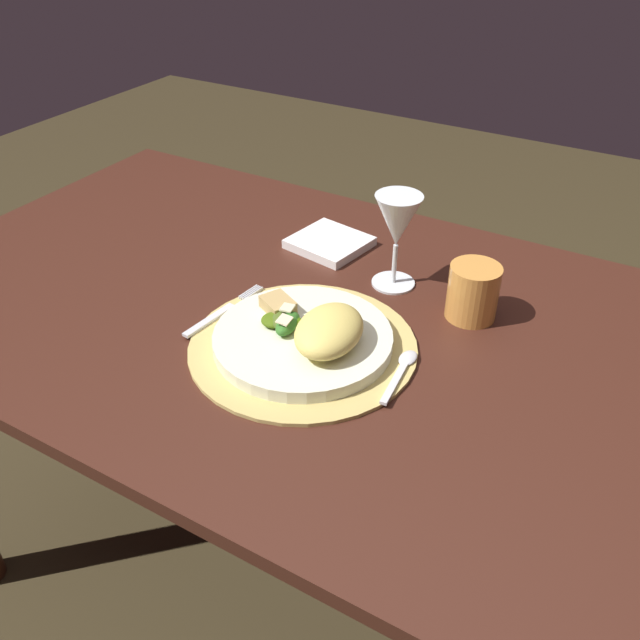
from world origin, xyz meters
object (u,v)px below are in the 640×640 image
(fork, at_px, (220,313))
(napkin, at_px, (330,243))
(dining_table, at_px, (322,380))
(spoon, at_px, (403,367))
(amber_tumbler, at_px, (473,292))
(wine_glass, at_px, (397,224))
(dinner_plate, at_px, (303,339))

(fork, distance_m, napkin, 0.29)
(dining_table, relative_size, napkin, 11.55)
(dining_table, xyz_separation_m, spoon, (0.17, -0.06, 0.14))
(fork, xyz_separation_m, amber_tumbler, (0.34, 0.20, 0.04))
(napkin, height_order, wine_glass, wine_glass)
(dinner_plate, relative_size, napkin, 2.07)
(dinner_plate, bearing_deg, amber_tumbler, 48.17)
(spoon, height_order, napkin, napkin)
(dining_table, relative_size, wine_glass, 9.14)
(dinner_plate, height_order, amber_tumbler, amber_tumbler)
(dining_table, height_order, dinner_plate, dinner_plate)
(wine_glass, height_order, amber_tumbler, wine_glass)
(dining_table, distance_m, amber_tumbler, 0.29)
(dinner_plate, bearing_deg, dining_table, 100.61)
(fork, bearing_deg, dining_table, 30.51)
(dinner_plate, relative_size, wine_glass, 1.64)
(fork, height_order, wine_glass, wine_glass)
(spoon, distance_m, wine_glass, 0.26)
(amber_tumbler, bearing_deg, napkin, 164.37)
(fork, height_order, amber_tumbler, amber_tumbler)
(dining_table, xyz_separation_m, dinner_plate, (0.02, -0.08, 0.14))
(amber_tumbler, bearing_deg, wine_glass, 169.95)
(spoon, bearing_deg, dining_table, 159.86)
(fork, relative_size, amber_tumbler, 1.94)
(dining_table, bearing_deg, wine_glass, 69.98)
(spoon, relative_size, napkin, 0.98)
(dinner_plate, bearing_deg, spoon, 8.44)
(spoon, relative_size, amber_tumbler, 1.42)
(dinner_plate, xyz_separation_m, amber_tumbler, (0.18, 0.20, 0.03))
(wine_glass, xyz_separation_m, amber_tumbler, (0.15, -0.03, -0.07))
(dinner_plate, xyz_separation_m, fork, (-0.15, 0.00, -0.01))
(spoon, xyz_separation_m, napkin, (-0.27, 0.27, -0.00))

